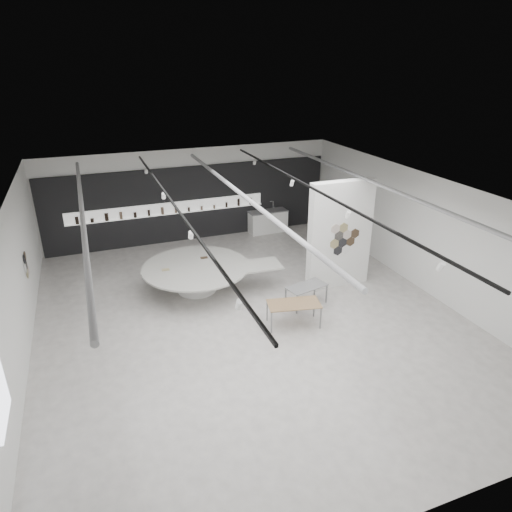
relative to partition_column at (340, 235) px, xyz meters
name	(u,v)px	position (x,y,z in m)	size (l,w,h in m)	color
room	(247,254)	(-3.59, -1.00, 0.27)	(12.02, 14.02, 3.82)	beige
back_wall_display	(190,204)	(-3.58, 5.94, -0.26)	(11.80, 0.27, 3.10)	black
partition_column	(340,235)	(0.00, 0.00, 0.00)	(2.20, 0.38, 3.60)	white
display_island	(198,274)	(-4.48, 1.24, -1.22)	(4.58, 3.73, 0.90)	white
sample_table_wood	(294,305)	(-2.46, -1.80, -1.15)	(1.61, 1.03, 0.70)	olive
sample_table_stone	(307,287)	(-1.59, -0.87, -1.21)	(1.37, 0.90, 0.65)	slate
kitchen_counter	(268,221)	(-0.26, 5.55, -1.31)	(1.73, 0.72, 1.35)	white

